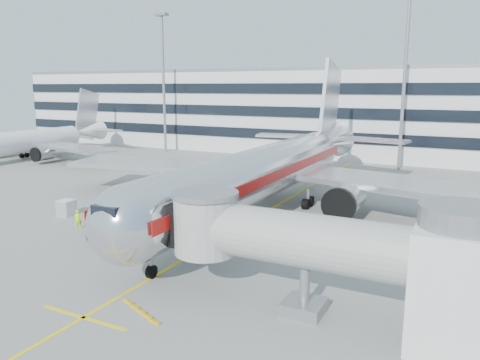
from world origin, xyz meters
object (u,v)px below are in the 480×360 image
at_px(baggage_tug, 102,230).
at_px(cargo_container_left, 66,208).
at_px(ramp_worker, 78,219).
at_px(cargo_container_front, 115,217).
at_px(main_jet, 271,168).
at_px(belt_loader, 113,224).
at_px(cargo_container_right, 129,205).

bearing_deg(baggage_tug, cargo_container_left, 153.95).
height_order(cargo_container_left, ramp_worker, ramp_worker).
bearing_deg(baggage_tug, cargo_container_front, 115.99).
height_order(main_jet, belt_loader, main_jet).
distance_m(belt_loader, baggage_tug, 2.43).
bearing_deg(cargo_container_left, ramp_worker, -32.08).
height_order(main_jet, cargo_container_front, main_jet).
height_order(belt_loader, cargo_container_left, belt_loader).
bearing_deg(belt_loader, main_jet, 54.55).
distance_m(cargo_container_left, cargo_container_front, 6.83).
relative_size(baggage_tug, ramp_worker, 1.67).
relative_size(cargo_container_right, cargo_container_front, 1.12).
height_order(belt_loader, cargo_container_front, belt_loader).
distance_m(cargo_container_left, cargo_container_right, 6.06).
bearing_deg(cargo_container_left, belt_loader, -13.73).
xyz_separation_m(baggage_tug, ramp_worker, (-4.03, 1.36, -0.01)).
relative_size(belt_loader, baggage_tug, 1.70).
xyz_separation_m(belt_loader, baggage_tug, (0.84, -2.27, 0.22)).
bearing_deg(cargo_container_front, cargo_container_left, 173.82).
height_order(cargo_container_front, ramp_worker, cargo_container_front).
distance_m(main_jet, ramp_worker, 18.96).
bearing_deg(cargo_container_front, ramp_worker, -139.38).
xyz_separation_m(cargo_container_front, ramp_worker, (-2.37, -2.03, -0.03)).
bearing_deg(baggage_tug, belt_loader, 110.30).
height_order(belt_loader, baggage_tug, belt_loader).
bearing_deg(cargo_container_right, baggage_tug, -65.79).
bearing_deg(ramp_worker, main_jet, -1.14).
bearing_deg(main_jet, belt_loader, -125.45).
relative_size(baggage_tug, cargo_container_front, 1.52).
distance_m(main_jet, belt_loader, 16.34).
height_order(baggage_tug, cargo_container_front, baggage_tug).
xyz_separation_m(cargo_container_left, ramp_worker, (4.42, -2.77, 0.11)).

